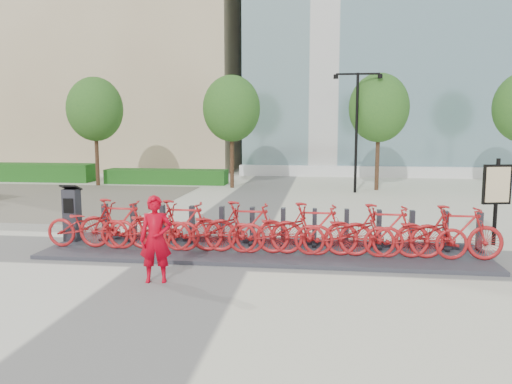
# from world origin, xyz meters

# --- Properties ---
(ground) EXTENTS (120.00, 120.00, 0.00)m
(ground) POSITION_xyz_m (0.00, 0.00, 0.00)
(ground) COLOR beige
(hedge_a) EXTENTS (10.00, 1.40, 0.90)m
(hedge_a) POSITION_xyz_m (-14.00, 13.50, 0.45)
(hedge_a) COLOR #1A4C1A
(hedge_a) RESTS_ON ground
(hedge_b) EXTENTS (6.00, 1.20, 0.70)m
(hedge_b) POSITION_xyz_m (-5.00, 13.20, 0.35)
(hedge_b) COLOR #1A4C1A
(hedge_b) RESTS_ON ground
(tree_0) EXTENTS (2.60, 2.60, 5.10)m
(tree_0) POSITION_xyz_m (-8.00, 12.00, 3.59)
(tree_0) COLOR brown
(tree_0) RESTS_ON ground
(tree_1) EXTENTS (2.60, 2.60, 5.10)m
(tree_1) POSITION_xyz_m (-1.50, 12.00, 3.59)
(tree_1) COLOR brown
(tree_1) RESTS_ON ground
(tree_2) EXTENTS (2.60, 2.60, 5.10)m
(tree_2) POSITION_xyz_m (5.00, 12.00, 3.59)
(tree_2) COLOR brown
(tree_2) RESTS_ON ground
(streetlamp) EXTENTS (2.00, 0.20, 5.00)m
(streetlamp) POSITION_xyz_m (4.00, 11.00, 3.13)
(streetlamp) COLOR black
(streetlamp) RESTS_ON ground
(dock_pad) EXTENTS (9.60, 2.40, 0.08)m
(dock_pad) POSITION_xyz_m (1.30, 0.30, 0.04)
(dock_pad) COLOR #33343C
(dock_pad) RESTS_ON ground
(dock_rail_posts) EXTENTS (8.74, 0.50, 0.85)m
(dock_rail_posts) POSITION_xyz_m (1.72, 0.77, 0.51)
(dock_rail_posts) COLOR #26262D
(dock_rail_posts) RESTS_ON dock_pad
(bike_0) EXTENTS (1.92, 0.67, 1.01)m
(bike_0) POSITION_xyz_m (-2.60, -0.05, 0.58)
(bike_0) COLOR #AA181A
(bike_0) RESTS_ON dock_pad
(bike_1) EXTENTS (1.86, 0.53, 1.12)m
(bike_1) POSITION_xyz_m (-1.88, -0.05, 0.64)
(bike_1) COLOR #AA181A
(bike_1) RESTS_ON dock_pad
(bike_2) EXTENTS (1.92, 0.67, 1.01)m
(bike_2) POSITION_xyz_m (-1.16, -0.05, 0.58)
(bike_2) COLOR #AA181A
(bike_2) RESTS_ON dock_pad
(bike_3) EXTENTS (1.86, 0.53, 1.12)m
(bike_3) POSITION_xyz_m (-0.44, -0.05, 0.64)
(bike_3) COLOR #AA181A
(bike_3) RESTS_ON dock_pad
(bike_4) EXTENTS (1.92, 0.67, 1.01)m
(bike_4) POSITION_xyz_m (0.28, -0.05, 0.58)
(bike_4) COLOR #AA181A
(bike_4) RESTS_ON dock_pad
(bike_5) EXTENTS (1.86, 0.53, 1.12)m
(bike_5) POSITION_xyz_m (1.00, -0.05, 0.64)
(bike_5) COLOR #AA181A
(bike_5) RESTS_ON dock_pad
(bike_6) EXTENTS (1.92, 0.67, 1.01)m
(bike_6) POSITION_xyz_m (1.72, -0.05, 0.58)
(bike_6) COLOR #AA181A
(bike_6) RESTS_ON dock_pad
(bike_7) EXTENTS (1.86, 0.53, 1.12)m
(bike_7) POSITION_xyz_m (2.44, -0.05, 0.64)
(bike_7) COLOR #AA181A
(bike_7) RESTS_ON dock_pad
(bike_8) EXTENTS (1.92, 0.67, 1.01)m
(bike_8) POSITION_xyz_m (3.16, -0.05, 0.58)
(bike_8) COLOR #AA181A
(bike_8) RESTS_ON dock_pad
(bike_9) EXTENTS (1.86, 0.53, 1.12)m
(bike_9) POSITION_xyz_m (3.88, -0.05, 0.64)
(bike_9) COLOR #AA181A
(bike_9) RESTS_ON dock_pad
(bike_10) EXTENTS (1.92, 0.67, 1.01)m
(bike_10) POSITION_xyz_m (4.60, -0.05, 0.58)
(bike_10) COLOR #AA181A
(bike_10) RESTS_ON dock_pad
(bike_11) EXTENTS (1.86, 0.53, 1.12)m
(bike_11) POSITION_xyz_m (5.32, -0.05, 0.64)
(bike_11) COLOR #AA181A
(bike_11) RESTS_ON dock_pad
(kiosk) EXTENTS (0.42, 0.36, 1.36)m
(kiosk) POSITION_xyz_m (-3.30, 0.57, 0.73)
(kiosk) COLOR #26262D
(kiosk) RESTS_ON dock_pad
(worker_red) EXTENTS (0.64, 0.48, 1.57)m
(worker_red) POSITION_xyz_m (-0.34, -2.03, 0.79)
(worker_red) COLOR #B00013
(worker_red) RESTS_ON ground
(map_sign) EXTENTS (0.68, 0.25, 2.05)m
(map_sign) POSITION_xyz_m (6.64, 1.71, 1.36)
(map_sign) COLOR black
(map_sign) RESTS_ON ground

